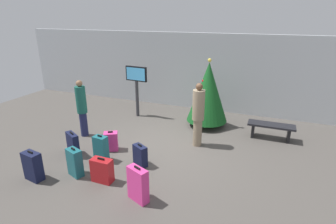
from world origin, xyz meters
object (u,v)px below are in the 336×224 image
object	(u,v)px
holiday_tree	(208,92)
suitcase_6	(102,170)
traveller_0	(82,107)
suitcase_0	(73,144)
flight_info_kiosk	(137,82)
waiting_bench	(271,128)
traveller_1	(198,113)
suitcase_3	(33,166)
suitcase_7	(75,162)
suitcase_1	(138,184)
suitcase_4	(111,141)
suitcase_5	(101,149)
suitcase_2	(140,155)

from	to	relation	value
holiday_tree	suitcase_6	bearing A→B (deg)	-108.94
traveller_0	suitcase_0	world-z (taller)	traveller_0
traveller_0	suitcase_0	xyz separation A→B (m)	(0.51, -1.13, -0.64)
flight_info_kiosk	waiting_bench	distance (m)	4.80
traveller_1	suitcase_3	distance (m)	4.35
traveller_0	suitcase_7	size ratio (longest dim) A/B	2.49
traveller_0	suitcase_7	xyz separation A→B (m)	(1.23, -1.91, -0.61)
suitcase_1	suitcase_7	distance (m)	1.82
traveller_0	suitcase_3	size ratio (longest dim) A/B	2.47
suitcase_4	suitcase_5	size ratio (longest dim) A/B	0.80
suitcase_3	suitcase_6	size ratio (longest dim) A/B	1.21
flight_info_kiosk	suitcase_1	bearing A→B (deg)	-62.21
suitcase_0	suitcase_2	distance (m)	1.94
suitcase_0	suitcase_5	xyz separation A→B (m)	(0.88, 0.02, 0.03)
suitcase_0	holiday_tree	bearing A→B (deg)	49.37
traveller_1	suitcase_6	bearing A→B (deg)	-120.65
waiting_bench	traveller_0	distance (m)	5.79
suitcase_0	suitcase_3	xyz separation A→B (m)	(-0.06, -1.28, 0.03)
suitcase_4	flight_info_kiosk	bearing A→B (deg)	102.12
suitcase_4	traveller_0	bearing A→B (deg)	158.46
waiting_bench	suitcase_7	bearing A→B (deg)	-137.84
suitcase_3	suitcase_7	bearing A→B (deg)	32.07
flight_info_kiosk	suitcase_0	size ratio (longest dim) A/B	2.82
traveller_1	suitcase_7	distance (m)	3.48
suitcase_2	suitcase_3	bearing A→B (deg)	-143.83
suitcase_5	suitcase_7	world-z (taller)	suitcase_5
suitcase_1	suitcase_6	xyz separation A→B (m)	(-1.07, 0.29, -0.09)
holiday_tree	waiting_bench	world-z (taller)	holiday_tree
waiting_bench	suitcase_4	size ratio (longest dim) A/B	2.39
traveller_0	suitcase_5	size ratio (longest dim) A/B	2.47
suitcase_6	suitcase_5	bearing A→B (deg)	126.07
traveller_0	traveller_1	distance (m)	3.54
waiting_bench	suitcase_2	distance (m)	4.13
waiting_bench	suitcase_5	world-z (taller)	suitcase_5
holiday_tree	traveller_0	world-z (taller)	holiday_tree
suitcase_6	suitcase_3	bearing A→B (deg)	-161.25
traveller_0	suitcase_1	world-z (taller)	traveller_0
traveller_1	suitcase_0	size ratio (longest dim) A/B	2.81
traveller_1	suitcase_5	size ratio (longest dim) A/B	2.58
traveller_1	suitcase_4	bearing A→B (deg)	-151.28
traveller_0	suitcase_3	distance (m)	2.52
holiday_tree	flight_info_kiosk	distance (m)	2.63
holiday_tree	suitcase_1	xyz separation A→B (m)	(-0.34, -4.38, -0.82)
suitcase_1	suitcase_5	xyz separation A→B (m)	(-1.64, 1.07, -0.03)
holiday_tree	flight_info_kiosk	world-z (taller)	holiday_tree
flight_info_kiosk	waiting_bench	size ratio (longest dim) A/B	1.36
suitcase_0	suitcase_4	bearing A→B (deg)	36.86
suitcase_1	suitcase_4	distance (m)	2.39
suitcase_0	suitcase_4	xyz separation A→B (m)	(0.81, 0.61, -0.04)
suitcase_5	suitcase_6	bearing A→B (deg)	-53.93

